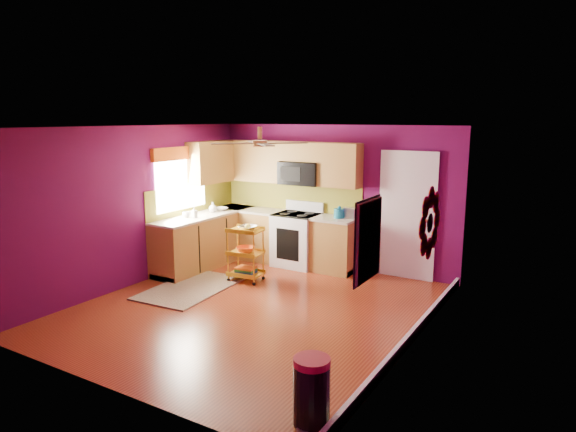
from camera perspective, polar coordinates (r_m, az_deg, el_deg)
The scene contains 18 objects.
ground at distance 7.29m, azimuth -3.84°, elevation -10.23°, with size 5.00×5.00×0.00m, color maroon.
room_envelope at distance 6.85m, azimuth -3.83°, elevation 2.57°, with size 4.54×5.04×2.52m.
lower_cabinets at distance 9.32m, azimuth -4.34°, elevation -2.71°, with size 2.81×2.31×0.94m.
electric_range at distance 9.18m, azimuth 1.01°, elevation -2.57°, with size 0.76×0.66×1.13m.
upper_cabinetry at distance 9.33m, azimuth -2.67°, elevation 5.84°, with size 2.80×2.30×1.26m.
left_window at distance 9.05m, azimuth -11.81°, elevation 5.06°, with size 0.08×1.35×1.08m.
panel_door at distance 8.58m, azimuth 13.10°, elevation -0.11°, with size 0.95×0.11×2.15m.
right_wall_art at distance 5.62m, azimuth 12.96°, elevation -1.51°, with size 0.04×2.74×1.04m.
ceiling_fan at distance 6.97m, azimuth -3.13°, elevation 8.15°, with size 1.01×1.01×0.26m.
shag_rug at distance 8.20m, azimuth -10.78°, elevation -7.86°, with size 1.02×1.67×0.02m, color #321C10.
rolling_cart at distance 8.33m, azimuth -4.69°, elevation -3.96°, with size 0.57×0.44×0.96m.
trash_can at distance 4.67m, azimuth 2.64°, elevation -18.90°, with size 0.43×0.43×0.62m.
teal_kettle at distance 8.74m, azimuth 5.71°, elevation 0.32°, with size 0.18×0.18×0.21m.
toaster at distance 8.78m, azimuth 6.90°, elevation 0.38°, with size 0.22×0.15×0.18m, color beige.
soap_bottle_a at distance 8.86m, azimuth -10.40°, elevation 0.40°, with size 0.08×0.09×0.19m, color #EA3F72.
soap_bottle_b at distance 9.34m, azimuth -8.36°, elevation 0.98°, with size 0.14×0.14×0.18m, color white.
counter_dish at distance 9.48m, azimuth -7.46°, elevation 0.77°, with size 0.23×0.23×0.06m, color white.
counter_cup at distance 8.93m, azimuth -11.23°, elevation 0.16°, with size 0.13×0.13×0.10m, color white.
Camera 1 is at (3.89, -5.57, 2.63)m, focal length 32.00 mm.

